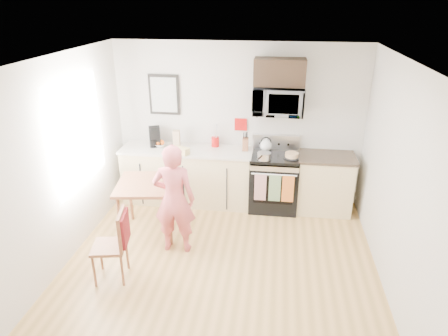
# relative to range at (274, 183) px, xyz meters

# --- Properties ---
(floor) EXTENTS (4.60, 4.60, 0.00)m
(floor) POSITION_rel_range_xyz_m (-0.63, -1.98, -0.44)
(floor) COLOR #A1793E
(floor) RESTS_ON ground
(back_wall) EXTENTS (4.00, 0.04, 2.60)m
(back_wall) POSITION_rel_range_xyz_m (-0.63, 0.32, 0.86)
(back_wall) COLOR beige
(back_wall) RESTS_ON floor
(left_wall) EXTENTS (0.04, 4.60, 2.60)m
(left_wall) POSITION_rel_range_xyz_m (-2.63, -1.98, 0.86)
(left_wall) COLOR beige
(left_wall) RESTS_ON floor
(right_wall) EXTENTS (0.04, 4.60, 2.60)m
(right_wall) POSITION_rel_range_xyz_m (1.37, -1.98, 0.86)
(right_wall) COLOR beige
(right_wall) RESTS_ON floor
(ceiling) EXTENTS (4.00, 4.60, 0.04)m
(ceiling) POSITION_rel_range_xyz_m (-0.63, -1.98, 2.16)
(ceiling) COLOR white
(ceiling) RESTS_ON back_wall
(window) EXTENTS (0.06, 1.40, 1.50)m
(window) POSITION_rel_range_xyz_m (-2.59, -1.18, 1.11)
(window) COLOR white
(window) RESTS_ON left_wall
(cabinet_left) EXTENTS (2.10, 0.60, 0.90)m
(cabinet_left) POSITION_rel_range_xyz_m (-1.43, 0.02, 0.01)
(cabinet_left) COLOR beige
(cabinet_left) RESTS_ON floor
(countertop_left) EXTENTS (2.14, 0.64, 0.04)m
(countertop_left) POSITION_rel_range_xyz_m (-1.43, 0.02, 0.48)
(countertop_left) COLOR beige
(countertop_left) RESTS_ON cabinet_left
(cabinet_right) EXTENTS (0.84, 0.60, 0.90)m
(cabinet_right) POSITION_rel_range_xyz_m (0.80, 0.02, 0.01)
(cabinet_right) COLOR beige
(cabinet_right) RESTS_ON floor
(countertop_right) EXTENTS (0.88, 0.64, 0.04)m
(countertop_right) POSITION_rel_range_xyz_m (0.80, 0.02, 0.48)
(countertop_right) COLOR black
(countertop_right) RESTS_ON cabinet_right
(range) EXTENTS (0.76, 0.70, 1.16)m
(range) POSITION_rel_range_xyz_m (0.00, 0.00, 0.00)
(range) COLOR black
(range) RESTS_ON floor
(microwave) EXTENTS (0.76, 0.51, 0.42)m
(microwave) POSITION_rel_range_xyz_m (-0.00, 0.10, 1.32)
(microwave) COLOR silver
(microwave) RESTS_ON back_wall
(upper_cabinet) EXTENTS (0.76, 0.35, 0.40)m
(upper_cabinet) POSITION_rel_range_xyz_m (-0.00, 0.15, 1.74)
(upper_cabinet) COLOR black
(upper_cabinet) RESTS_ON back_wall
(wall_art) EXTENTS (0.50, 0.04, 0.65)m
(wall_art) POSITION_rel_range_xyz_m (-1.83, 0.30, 1.31)
(wall_art) COLOR black
(wall_art) RESTS_ON back_wall
(wall_trivet) EXTENTS (0.20, 0.02, 0.20)m
(wall_trivet) POSITION_rel_range_xyz_m (-0.58, 0.31, 0.86)
(wall_trivet) COLOR #AD0F0E
(wall_trivet) RESTS_ON back_wall
(person) EXTENTS (0.57, 0.38, 1.53)m
(person) POSITION_rel_range_xyz_m (-1.28, -1.38, 0.33)
(person) COLOR #D83B4A
(person) RESTS_ON floor
(dining_table) EXTENTS (0.84, 0.84, 0.79)m
(dining_table) POSITION_rel_range_xyz_m (-1.77, -1.00, 0.26)
(dining_table) COLOR brown
(dining_table) RESTS_ON floor
(chair) EXTENTS (0.49, 0.45, 0.92)m
(chair) POSITION_rel_range_xyz_m (-1.79, -2.07, 0.16)
(chair) COLOR brown
(chair) RESTS_ON floor
(knife_block) EXTENTS (0.10, 0.13, 0.20)m
(knife_block) POSITION_rel_range_xyz_m (-0.48, 0.10, 0.61)
(knife_block) COLOR brown
(knife_block) RESTS_ON countertop_left
(utensil_crock) EXTENTS (0.13, 0.13, 0.38)m
(utensil_crock) POSITION_rel_range_xyz_m (-0.99, 0.21, 0.66)
(utensil_crock) COLOR #AD0F0E
(utensil_crock) RESTS_ON countertop_left
(fruit_bowl) EXTENTS (0.29, 0.29, 0.11)m
(fruit_bowl) POSITION_rel_range_xyz_m (-1.89, 0.08, 0.55)
(fruit_bowl) COLOR silver
(fruit_bowl) RESTS_ON countertop_left
(milk_carton) EXTENTS (0.12, 0.12, 0.28)m
(milk_carton) POSITION_rel_range_xyz_m (-1.60, 0.09, 0.64)
(milk_carton) COLOR tan
(milk_carton) RESTS_ON countertop_left
(coffee_maker) EXTENTS (0.24, 0.29, 0.31)m
(coffee_maker) POSITION_rel_range_xyz_m (-1.98, 0.10, 0.65)
(coffee_maker) COLOR black
(coffee_maker) RESTS_ON countertop_left
(bread_bag) EXTENTS (0.32, 0.24, 0.10)m
(bread_bag) POSITION_rel_range_xyz_m (-1.48, -0.20, 0.56)
(bread_bag) COLOR #DABF72
(bread_bag) RESTS_ON countertop_left
(cake) EXTENTS (0.25, 0.25, 0.08)m
(cake) POSITION_rel_range_xyz_m (0.25, -0.10, 0.53)
(cake) COLOR black
(cake) RESTS_ON range
(kettle) EXTENTS (0.19, 0.19, 0.24)m
(kettle) POSITION_rel_range_xyz_m (-0.15, 0.14, 0.59)
(kettle) COLOR silver
(kettle) RESTS_ON range
(pot) EXTENTS (0.21, 0.35, 0.11)m
(pot) POSITION_rel_range_xyz_m (-0.17, -0.22, 0.54)
(pot) COLOR silver
(pot) RESTS_ON range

